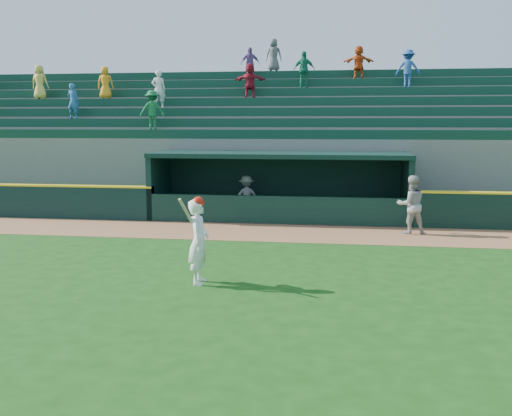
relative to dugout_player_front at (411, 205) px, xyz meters
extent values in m
plane|color=#174411|center=(-4.48, -5.39, -0.94)|extent=(120.00, 120.00, 0.00)
cube|color=#935F3B|center=(-4.48, -0.49, -0.94)|extent=(40.00, 3.00, 0.01)
imported|color=#A4A59F|center=(0.00, 0.00, 0.00)|extent=(1.04, 0.88, 1.88)
imported|color=gray|center=(-5.75, 2.50, -0.15)|extent=(1.13, 0.82, 1.57)
cube|color=#60615C|center=(-4.48, 2.31, -0.92)|extent=(9.00, 2.60, 0.04)
cube|color=black|center=(-9.08, 2.31, 0.21)|extent=(0.20, 2.60, 2.30)
cube|color=black|center=(0.12, 2.31, 0.21)|extent=(0.20, 2.60, 2.30)
cube|color=black|center=(-4.48, 3.61, 0.21)|extent=(9.40, 0.20, 2.30)
cube|color=black|center=(-4.48, 2.31, 1.44)|extent=(9.40, 2.80, 0.16)
cube|color=black|center=(-4.48, 1.09, -0.44)|extent=(9.00, 0.16, 1.00)
cube|color=brown|center=(-4.48, 3.11, -0.69)|extent=(8.40, 0.45, 0.10)
cube|color=slate|center=(-4.48, 4.14, 0.51)|extent=(34.00, 0.85, 2.91)
cube|color=#0F3828|center=(-4.48, 4.02, 2.15)|extent=(34.00, 0.60, 0.36)
cube|color=slate|center=(-4.48, 4.99, 0.74)|extent=(34.00, 0.85, 3.36)
cube|color=#0F3828|center=(-4.48, 4.87, 2.60)|extent=(34.00, 0.60, 0.36)
cube|color=slate|center=(-4.48, 5.84, 0.96)|extent=(34.00, 0.85, 3.81)
cube|color=#0F3828|center=(-4.48, 5.72, 3.05)|extent=(34.00, 0.60, 0.36)
cube|color=slate|center=(-4.48, 6.69, 1.19)|extent=(34.00, 0.85, 4.26)
cube|color=#0F3828|center=(-4.48, 6.57, 3.50)|extent=(34.00, 0.60, 0.36)
cube|color=slate|center=(-4.48, 7.54, 1.41)|extent=(34.00, 0.85, 4.71)
cube|color=#0F3828|center=(-4.48, 7.42, 3.95)|extent=(34.00, 0.60, 0.36)
cube|color=slate|center=(-4.48, 8.39, 1.64)|extent=(34.00, 0.85, 5.16)
cube|color=#0F3828|center=(-4.48, 8.27, 4.40)|extent=(34.00, 0.60, 0.36)
cube|color=slate|center=(-4.48, 9.24, 1.86)|extent=(34.00, 0.85, 5.61)
cube|color=#0F3828|center=(-4.48, 9.12, 4.85)|extent=(34.00, 0.60, 0.36)
cube|color=slate|center=(-4.48, 9.81, 1.86)|extent=(34.50, 0.30, 5.61)
imported|color=orange|center=(-12.91, 6.59, 4.41)|extent=(0.80, 0.61, 1.45)
imported|color=maroon|center=(-6.25, 6.59, 4.42)|extent=(1.39, 0.49, 1.49)
imported|color=#2A5D9B|center=(-13.68, 4.89, 3.53)|extent=(0.60, 0.44, 1.49)
imported|color=#166734|center=(-9.87, 4.04, 3.12)|extent=(1.13, 0.82, 1.57)
imported|color=#DDBF4E|center=(-16.09, 6.59, 4.46)|extent=(0.80, 0.55, 1.57)
imported|color=#7F5999|center=(-6.50, 8.29, 5.33)|extent=(0.94, 0.55, 1.50)
imported|color=#D64917|center=(-1.52, 8.29, 5.31)|extent=(1.38, 0.49, 1.47)
imported|color=white|center=(-10.13, 5.74, 4.04)|extent=(0.67, 0.52, 1.62)
imported|color=#284E95|center=(0.57, 7.44, 4.94)|extent=(1.15, 0.82, 1.61)
imported|color=#545454|center=(-5.49, 9.14, 5.79)|extent=(0.78, 0.54, 1.52)
imported|color=#1B7D5B|center=(-3.93, 7.44, 4.94)|extent=(0.95, 0.40, 1.62)
imported|color=white|center=(-5.36, -6.58, 0.00)|extent=(0.50, 0.72, 1.88)
sphere|color=red|center=(-5.36, -6.58, 0.87)|extent=(0.27, 0.27, 0.27)
cylinder|color=tan|center=(-5.54, -6.80, 0.64)|extent=(0.31, 0.45, 0.76)
camera|label=1|loc=(-2.34, -18.60, 2.60)|focal=40.00mm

